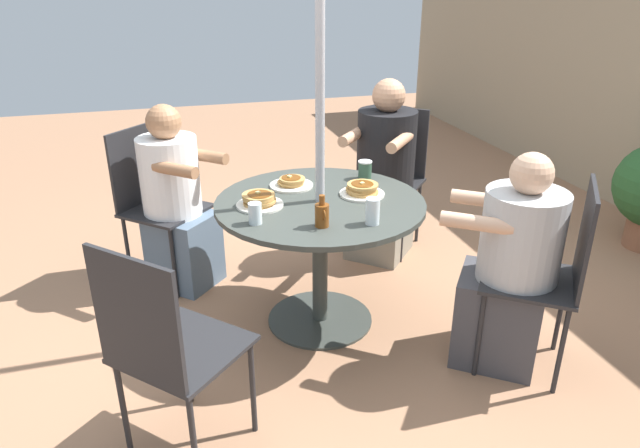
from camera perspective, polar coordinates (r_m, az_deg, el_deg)
The scene contains 17 objects.
ground_plane at distance 3.31m, azimuth 0.00°, elevation -9.54°, with size 12.00×12.00×0.00m, color #9E7051.
patio_table at distance 3.02m, azimuth 0.00°, elevation -0.17°, with size 1.10×1.10×0.73m.
umbrella_pole at distance 2.87m, azimuth 0.00°, elevation 7.82°, with size 0.05×0.05×2.05m, color #ADADB2.
patio_chair_north at distance 2.88m, azimuth 22.17°, elevation -4.11°, with size 0.60×0.60×0.97m.
diner_north at distance 2.90m, azimuth 18.39°, elevation -4.68°, with size 0.59×0.62×1.10m.
patio_chair_east at distance 4.04m, azimuth 7.25°, elevation 5.43°, with size 0.61×0.61×0.97m.
diner_east at distance 3.88m, azimuth 6.36°, elevation 4.52°, with size 0.63×0.62×1.21m.
patio_chair_south at distance 3.67m, azimuth -16.35°, elevation 2.72°, with size 0.61×0.61×0.97m.
diner_south at distance 3.57m, azimuth -14.15°, elevation 1.70°, with size 0.56×0.56×1.14m.
patio_chair_west at distance 2.24m, azimuth -15.24°, elevation -11.50°, with size 0.61×0.61×0.97m.
pancake_plate_a at distance 3.17m, azimuth -2.88°, elevation 4.12°, with size 0.24×0.24×0.06m.
pancake_plate_b at distance 3.04m, azimuth 4.25°, elevation 3.40°, with size 0.24×0.24×0.07m.
pancake_plate_c at distance 2.90m, azimuth -6.08°, elevation 2.33°, with size 0.24×0.24×0.08m.
syrup_bottle at distance 2.64m, azimuth 0.20°, elevation 0.96°, with size 0.09×0.07×0.15m.
coffee_cup at distance 3.29m, azimuth 4.52°, elevation 5.43°, with size 0.08×0.08×0.10m.
drinking_glass_a at distance 2.70m, azimuth -6.51°, elevation 1.07°, with size 0.06×0.06×0.10m, color silver.
drinking_glass_b at distance 2.68m, azimuth 5.28°, elevation 1.28°, with size 0.07×0.07×0.13m, color silver.
Camera 1 is at (2.65, -0.76, 1.82)m, focal length 32.00 mm.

